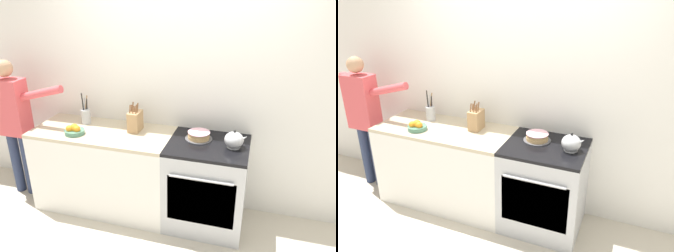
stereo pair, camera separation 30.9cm
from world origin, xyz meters
The scene contains 10 objects.
ground_plane centered at (0.00, 0.00, 0.00)m, with size 16.00×16.00×0.00m, color beige.
wall_back centered at (0.00, 0.67, 1.30)m, with size 8.00×0.04×2.60m.
counter_cabinet centered at (-0.74, 0.33, 0.45)m, with size 1.45×0.65×0.89m.
stove_range centered at (0.36, 0.32, 0.45)m, with size 0.76×0.68×0.89m.
layer_cake centered at (0.25, 0.40, 0.93)m, with size 0.26×0.26×0.08m.
tea_kettle centered at (0.60, 0.32, 0.97)m, with size 0.21×0.18×0.17m.
knife_block centered at (-0.41, 0.43, 1.00)m, with size 0.11×0.18×0.30m.
utensil_crock centered at (-1.00, 0.47, 0.98)m, with size 0.10×0.10×0.34m.
fruit_bowl centered at (-0.97, 0.17, 0.93)m, with size 0.20×0.20×0.11m.
person_baker centered at (-1.78, 0.28, 0.94)m, with size 0.91×0.20×1.57m.
Camera 2 is at (1.06, -2.34, 2.25)m, focal length 35.00 mm.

